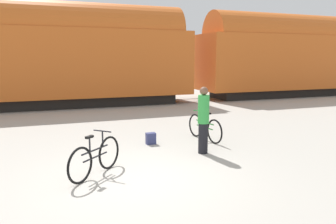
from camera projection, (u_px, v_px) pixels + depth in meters
ground_plane at (136, 178)px, 7.00m from camera, size 80.00×80.00×0.00m
freight_train at (79, 52)px, 17.29m from camera, size 39.02×2.96×5.43m
rail_near at (82, 107)px, 17.08m from camera, size 51.02×0.07×0.01m
rail_far at (80, 104)px, 18.41m from camera, size 51.02×0.07×0.01m
bicycle_black at (95, 158)px, 7.09m from camera, size 1.29×1.29×0.96m
bicycle_green at (205, 128)px, 10.22m from camera, size 0.46×1.78×0.93m
person_in_green at (203, 120)px, 8.71m from camera, size 0.30×0.30×1.80m
backpack at (151, 138)px, 9.77m from camera, size 0.28×0.20×0.34m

